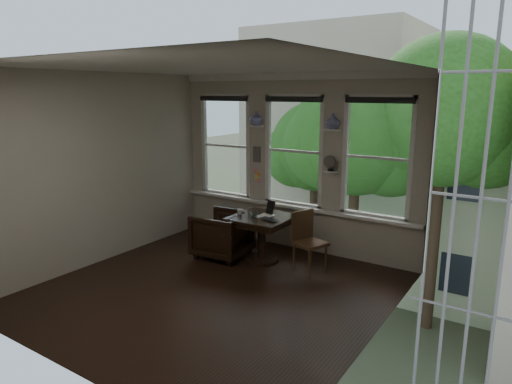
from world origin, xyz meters
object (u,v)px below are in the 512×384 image
Objects in this scene: armchair_left at (222,234)px; table at (262,239)px; side_chair_right at (310,243)px; laptop at (267,220)px; mug at (240,212)px.

table is at bearing 99.60° from armchair_left.
table is 0.85m from side_chair_right.
armchair_left is (-0.67, -0.18, 0.01)m from table.
table is 1.07× the size of armchair_left.
mug reaches higher than laptop.
side_chair_right is 9.70× the size of mug.
laptop is 3.38× the size of mug.
armchair_left is 8.85× the size of mug.
side_chair_right is 0.74m from laptop.
table is 0.69m from armchair_left.
side_chair_right is 2.87× the size of laptop.
table is at bearing 113.29° from side_chair_right.
side_chair_right reaches higher than armchair_left.
table is at bearing 13.35° from mug.
table is 9.49× the size of mug.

